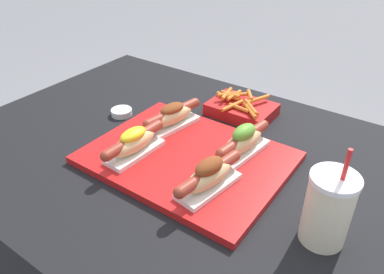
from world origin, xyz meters
The scene contains 9 objects.
patio_table centered at (0.00, 0.00, 0.36)m, with size 1.18×0.86×0.71m.
serving_tray centered at (0.05, -0.02, 0.72)m, with size 0.46×0.35×0.02m.
hot_dog_0 centered at (-0.06, -0.09, 0.76)m, with size 0.07×0.20×0.07m.
hot_dog_1 centered at (0.16, -0.10, 0.76)m, with size 0.08×0.20×0.07m.
hot_dog_2 centered at (-0.06, 0.06, 0.76)m, with size 0.08×0.19×0.07m.
hot_dog_3 centered at (0.15, 0.06, 0.77)m, with size 0.08×0.20×0.08m.
sauce_bowl centered at (-0.25, 0.05, 0.72)m, with size 0.06×0.06×0.02m.
drink_cup centered at (0.39, -0.08, 0.79)m, with size 0.09×0.09×0.21m.
fries_basket centered at (0.04, 0.26, 0.73)m, with size 0.19×0.15×0.06m.
Camera 1 is at (0.48, -0.62, 1.25)m, focal length 35.00 mm.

